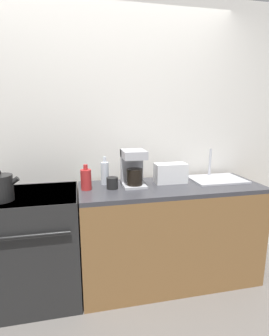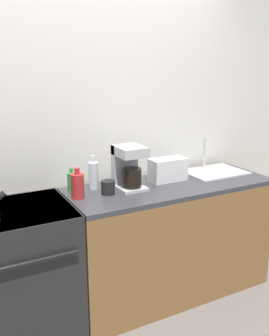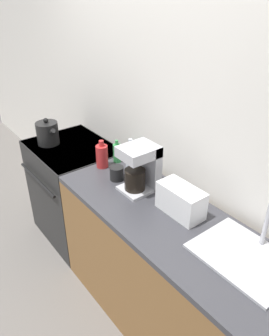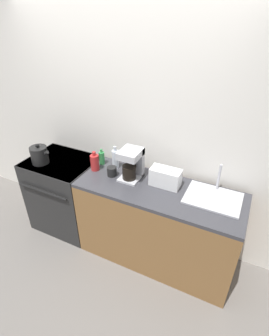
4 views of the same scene
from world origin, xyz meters
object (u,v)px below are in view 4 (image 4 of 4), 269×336
(bottle_red, at_px, (95,162))
(bottle_green, at_px, (102,158))
(toaster, at_px, (165,177))
(kettle, at_px, (39,155))
(bottle_clear, at_px, (115,159))
(stove, at_px, (66,193))
(cup_black, at_px, (112,171))
(coffee_maker, at_px, (132,163))

(bottle_red, bearing_deg, bottle_green, 89.01)
(toaster, distance_m, bottle_green, 0.77)
(kettle, bearing_deg, bottle_clear, 19.58)
(toaster, bearing_deg, bottle_green, 174.50)
(stove, height_order, bottle_green, bottle_green)
(toaster, relative_size, cup_black, 2.98)
(bottle_clear, bearing_deg, coffee_maker, -21.13)
(coffee_maker, distance_m, bottle_green, 0.43)
(stove, relative_size, bottle_green, 5.13)
(kettle, relative_size, bottle_red, 1.09)
(bottle_red, height_order, cup_black, bottle_red)
(bottle_clear, bearing_deg, bottle_red, -141.42)
(stove, height_order, cup_black, cup_black)
(bottle_red, height_order, bottle_green, bottle_red)
(stove, distance_m, bottle_green, 0.72)
(bottle_clear, xyz_separation_m, bottle_green, (-0.17, -0.00, -0.03))
(bottle_red, distance_m, cup_black, 0.22)
(stove, height_order, bottle_red, bottle_red)
(bottle_green, bearing_deg, toaster, -5.50)
(coffee_maker, bearing_deg, cup_black, -162.06)
(bottle_red, bearing_deg, coffee_maker, 6.12)
(stove, bearing_deg, bottle_clear, 14.15)
(toaster, xyz_separation_m, bottle_green, (-0.76, 0.07, -0.01))
(cup_black, bearing_deg, coffee_maker, 17.94)
(bottle_red, distance_m, bottle_green, 0.13)
(bottle_clear, bearing_deg, kettle, -160.42)
(cup_black, bearing_deg, bottle_green, 144.55)
(bottle_clear, distance_m, cup_black, 0.17)
(kettle, distance_m, bottle_red, 0.64)
(toaster, distance_m, bottle_clear, 0.60)
(coffee_maker, xyz_separation_m, bottle_green, (-0.41, 0.09, -0.09))
(bottle_green, bearing_deg, stove, -161.33)
(bottle_clear, relative_size, bottle_green, 1.39)
(toaster, distance_m, cup_black, 0.56)
(kettle, distance_m, bottle_green, 0.69)
(toaster, height_order, coffee_maker, coffee_maker)
(bottle_red, bearing_deg, kettle, -166.84)
(toaster, distance_m, bottle_red, 0.77)
(toaster, xyz_separation_m, bottle_red, (-0.77, -0.06, -0.00))
(kettle, distance_m, bottle_clear, 0.84)
(coffee_maker, bearing_deg, bottle_red, -173.88)
(bottle_green, relative_size, cup_black, 1.84)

